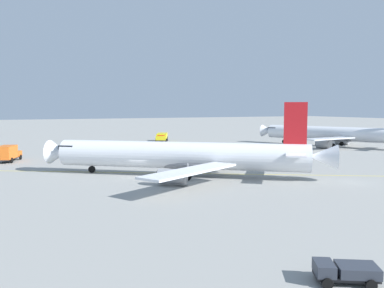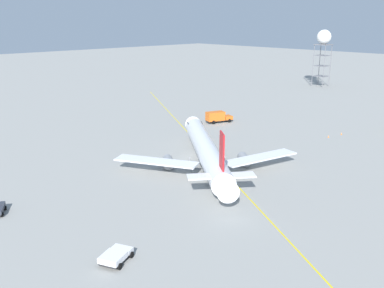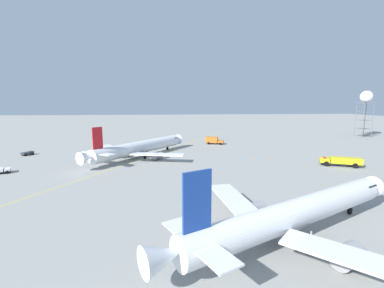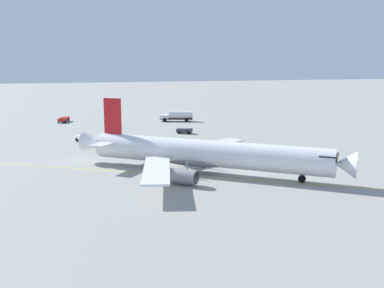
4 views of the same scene
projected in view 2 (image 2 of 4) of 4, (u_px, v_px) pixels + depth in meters
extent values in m
plane|color=gray|center=(194.00, 156.00, 91.51)|extent=(600.00, 600.00, 0.00)
cylinder|color=white|center=(206.00, 150.00, 84.86)|extent=(32.58, 26.23, 4.02)
cone|color=white|center=(194.00, 126.00, 104.09)|extent=(4.70, 4.86, 3.82)
cone|color=white|center=(226.00, 188.00, 65.27)|extent=(5.25, 5.15, 3.42)
cube|color=black|center=(195.00, 124.00, 101.74)|extent=(3.98, 4.17, 0.70)
ellipsoid|color=gray|center=(207.00, 158.00, 83.36)|extent=(13.05, 11.17, 2.21)
cube|color=red|center=(222.00, 151.00, 67.56)|extent=(2.69, 2.13, 5.89)
cube|color=white|center=(202.00, 177.00, 68.38)|extent=(4.89, 5.28, 0.20)
cube|color=white|center=(241.00, 175.00, 69.07)|extent=(4.89, 5.28, 0.20)
cube|color=white|center=(156.00, 161.00, 80.39)|extent=(15.71, 10.48, 0.28)
cube|color=white|center=(260.00, 157.00, 82.60)|extent=(6.86, 16.23, 0.28)
cylinder|color=gray|center=(168.00, 162.00, 83.85)|extent=(4.25, 3.91, 2.01)
cylinder|color=black|center=(167.00, 159.00, 85.72)|extent=(1.16, 1.45, 1.71)
cylinder|color=gray|center=(244.00, 159.00, 85.53)|extent=(4.25, 3.91, 2.01)
cylinder|color=black|center=(242.00, 156.00, 87.39)|extent=(1.16, 1.45, 1.71)
cylinder|color=#9EA0A5|center=(197.00, 139.00, 99.07)|extent=(0.20, 0.20, 1.91)
cylinder|color=black|center=(197.00, 143.00, 99.34)|extent=(1.06, 0.91, 1.10)
cylinder|color=#9EA0A5|center=(190.00, 162.00, 83.14)|extent=(0.20, 0.20, 1.91)
cylinder|color=black|center=(190.00, 166.00, 83.41)|extent=(1.06, 0.91, 1.10)
cylinder|color=#9EA0A5|center=(225.00, 160.00, 83.90)|extent=(0.20, 0.20, 1.91)
cylinder|color=black|center=(225.00, 165.00, 84.17)|extent=(1.06, 0.91, 1.10)
cube|color=#232326|center=(116.00, 258.00, 51.68)|extent=(3.66, 4.64, 0.20)
cube|color=white|center=(122.00, 249.00, 52.87)|extent=(2.82, 2.17, 0.55)
cube|color=black|center=(124.00, 247.00, 53.30)|extent=(1.98, 0.95, 0.31)
cube|color=white|center=(113.00, 258.00, 50.92)|extent=(3.42, 3.49, 0.70)
cylinder|color=black|center=(113.00, 251.00, 53.45)|extent=(0.58, 0.84, 0.80)
cylinder|color=black|center=(131.00, 255.00, 52.55)|extent=(0.58, 0.84, 0.80)
cylinder|color=black|center=(101.00, 262.00, 50.99)|extent=(0.58, 0.84, 0.80)
cylinder|color=black|center=(120.00, 266.00, 50.09)|extent=(0.58, 0.84, 0.80)
cylinder|color=black|center=(5.00, 208.00, 65.76)|extent=(0.69, 0.57, 0.64)
cylinder|color=black|center=(3.00, 215.00, 63.49)|extent=(0.69, 0.57, 0.64)
cube|color=#232326|center=(219.00, 120.00, 120.82)|extent=(4.60, 7.72, 0.20)
cube|color=orange|center=(227.00, 117.00, 121.67)|extent=(3.18, 2.97, 1.00)
cube|color=black|center=(231.00, 117.00, 122.02)|extent=(2.06, 0.82, 0.56)
cube|color=orange|center=(215.00, 116.00, 119.99)|extent=(4.13, 5.58, 2.40)
cylinder|color=black|center=(225.00, 119.00, 122.99)|extent=(0.61, 1.04, 1.00)
cylinder|color=black|center=(230.00, 121.00, 120.74)|extent=(0.61, 1.04, 1.00)
cylinder|color=black|center=(209.00, 120.00, 121.05)|extent=(0.61, 1.04, 1.00)
cylinder|color=black|center=(214.00, 122.00, 118.80)|extent=(0.61, 1.04, 1.00)
cylinder|color=slate|center=(313.00, 66.00, 182.90)|extent=(0.24, 0.24, 17.31)
cylinder|color=slate|center=(324.00, 67.00, 179.32)|extent=(0.24, 0.24, 17.31)
cylinder|color=slate|center=(330.00, 66.00, 182.78)|extent=(0.24, 0.24, 17.31)
cylinder|color=slate|center=(319.00, 65.00, 186.36)|extent=(0.24, 0.24, 17.31)
cube|color=slate|center=(321.00, 76.00, 184.05)|extent=(5.39, 5.39, 0.16)
cube|color=slate|center=(322.00, 66.00, 182.84)|extent=(5.39, 5.39, 0.16)
cube|color=slate|center=(323.00, 55.00, 181.63)|extent=(5.39, 5.39, 0.16)
cube|color=slate|center=(323.00, 45.00, 180.37)|extent=(5.99, 5.99, 0.30)
sphere|color=white|center=(324.00, 37.00, 179.50)|extent=(5.89, 5.89, 5.89)
cube|color=yellow|center=(213.00, 159.00, 89.28)|extent=(151.28, 88.32, 0.01)
cone|color=orange|center=(328.00, 136.00, 105.63)|extent=(0.36, 0.36, 0.55)
cylinder|color=white|center=(328.00, 136.00, 105.62)|extent=(0.22, 0.22, 0.06)
cone|color=orange|center=(341.00, 133.00, 108.29)|extent=(0.36, 0.36, 0.55)
cylinder|color=white|center=(341.00, 133.00, 108.29)|extent=(0.22, 0.22, 0.06)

